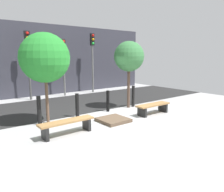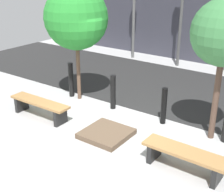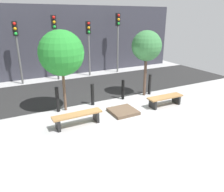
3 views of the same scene
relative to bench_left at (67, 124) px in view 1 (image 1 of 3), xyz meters
name	(u,v)px [view 1 (image 1 of 3)]	position (x,y,z in m)	size (l,w,h in m)	color
ground_plane	(111,120)	(2.04, 0.37, -0.34)	(18.00, 18.00, 0.00)	#A5A5A5
road_strip	(68,104)	(2.04, 4.03, -0.33)	(18.00, 4.40, 0.01)	#252525
building_facade	(40,60)	(2.04, 7.67, 1.89)	(16.20, 0.50, 4.47)	#33333D
bench_left	(67,124)	(0.00, 0.00, 0.00)	(1.83, 0.43, 0.47)	black
bench_right	(153,107)	(4.08, 0.00, -0.02)	(1.69, 0.49, 0.45)	black
planter_bed	(113,120)	(2.04, 0.20, -0.28)	(1.05, 1.05, 0.13)	brown
tree_behind_left_bench	(45,58)	(0.00, 1.58, 2.08)	(1.80, 1.80, 3.32)	brown
tree_behind_right_bench	(129,57)	(4.08, 1.58, 2.11)	(1.43, 1.43, 3.18)	#4E392E
bollard_far_left	(39,110)	(-0.32, 1.58, 0.19)	(0.15, 0.15, 1.06)	black
bollard_left	(77,106)	(1.25, 1.58, 0.15)	(0.15, 0.15, 0.99)	black
bollard_center	(108,101)	(2.83, 1.58, 0.14)	(0.14, 0.14, 0.96)	black
bollard_right	(133,96)	(4.40, 1.58, 0.19)	(0.15, 0.15, 1.05)	black
traffic_light_mid_west	(28,53)	(0.97, 6.51, 2.31)	(0.28, 0.27, 3.85)	#484848
traffic_light_mid_east	(64,57)	(3.11, 6.51, 2.08)	(0.28, 0.27, 3.49)	slate
traffic_light_east	(93,52)	(5.25, 6.51, 2.39)	(0.28, 0.27, 3.97)	slate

